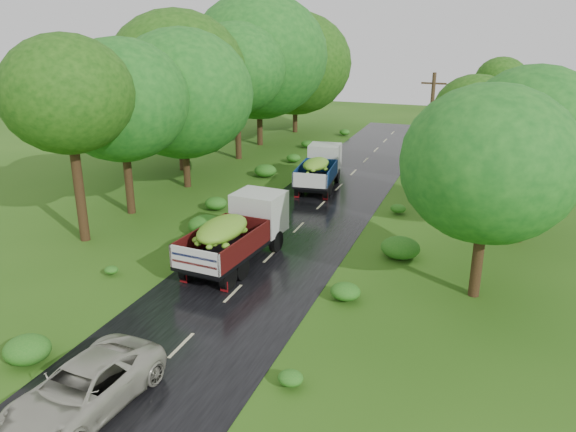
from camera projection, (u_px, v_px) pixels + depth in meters
The scene contains 10 objects.
ground at pixel (181, 346), 18.66m from camera, with size 120.00×120.00×0.00m, color #244E10.
road at pixel (243, 283), 23.09m from camera, with size 6.50×80.00×0.02m, color black.
road_lines at pixel (253, 273), 23.98m from camera, with size 0.12×69.60×0.00m.
truck_near at pixel (239, 230), 24.72m from camera, with size 2.80×6.58×2.69m.
truck_far at pixel (320, 166), 35.99m from camera, with size 2.67×6.04×2.46m.
car at pixel (83, 389), 15.33m from camera, with size 2.29×4.96×1.38m, color #AFAE9B.
utility_pole at pixel (429, 141), 31.15m from camera, with size 1.34×0.22×7.62m.
trees_left at pixel (222, 73), 40.56m from camera, with size 7.27×34.44×9.61m.
trees_right at pixel (500, 120), 29.78m from camera, with size 6.28×33.14×7.20m.
shrubs at pixel (310, 210), 30.97m from camera, with size 11.90×44.00×0.70m.
Camera 1 is at (8.89, -14.00, 10.22)m, focal length 35.00 mm.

